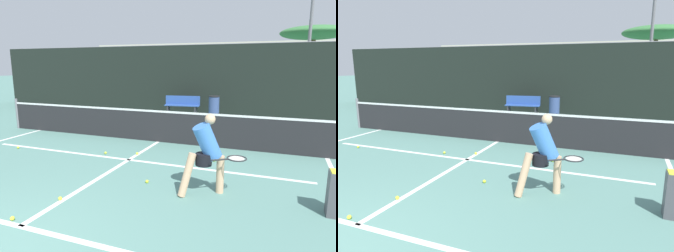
# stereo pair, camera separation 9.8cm
# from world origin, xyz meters

# --- Properties ---
(court_baseline_near) EXTENTS (11.00, 0.10, 0.01)m
(court_baseline_near) POSITION_xyz_m (0.00, 1.09, 0.00)
(court_baseline_near) COLOR white
(court_baseline_near) RESTS_ON ground
(court_service_line) EXTENTS (8.25, 0.10, 0.01)m
(court_service_line) POSITION_xyz_m (0.00, 4.34, 0.00)
(court_service_line) COLOR white
(court_service_line) RESTS_ON ground
(court_center_mark) EXTENTS (0.10, 5.11, 0.01)m
(court_center_mark) POSITION_xyz_m (0.00, 3.64, 0.00)
(court_center_mark) COLOR white
(court_center_mark) RESTS_ON ground
(net) EXTENTS (11.09, 0.09, 1.07)m
(net) POSITION_xyz_m (0.00, 6.20, 0.51)
(net) COLOR slate
(net) RESTS_ON ground
(fence_back) EXTENTS (24.00, 0.06, 3.18)m
(fence_back) POSITION_xyz_m (0.00, 12.02, 1.58)
(fence_back) COLOR black
(fence_back) RESTS_ON ground
(player_practicing) EXTENTS (1.21, 0.66, 1.45)m
(player_practicing) POSITION_xyz_m (2.21, 3.10, 0.78)
(player_practicing) COLOR #DBAD84
(player_practicing) RESTS_ON ground
(tennis_ball_scattered_0) EXTENTS (0.07, 0.07, 0.07)m
(tennis_ball_scattered_0) POSITION_xyz_m (-3.31, 4.13, 0.03)
(tennis_ball_scattered_0) COLOR #D1E033
(tennis_ball_scattered_0) RESTS_ON ground
(tennis_ball_scattered_1) EXTENTS (0.07, 0.07, 0.07)m
(tennis_ball_scattered_1) POSITION_xyz_m (-0.24, 1.18, 0.03)
(tennis_ball_scattered_1) COLOR #D1E033
(tennis_ball_scattered_1) RESTS_ON ground
(tennis_ball_scattered_2) EXTENTS (0.07, 0.07, 0.07)m
(tennis_ball_scattered_2) POSITION_xyz_m (-0.79, 4.55, 0.03)
(tennis_ball_scattered_2) COLOR #D1E033
(tennis_ball_scattered_2) RESTS_ON ground
(tennis_ball_scattered_3) EXTENTS (0.07, 0.07, 0.07)m
(tennis_ball_scattered_3) POSITION_xyz_m (1.02, 3.19, 0.03)
(tennis_ball_scattered_3) COLOR #D1E033
(tennis_ball_scattered_3) RESTS_ON ground
(tennis_ball_scattered_4) EXTENTS (0.07, 0.07, 0.07)m
(tennis_ball_scattered_4) POSITION_xyz_m (-0.04, 1.97, 0.03)
(tennis_ball_scattered_4) COLOR #D1E033
(tennis_ball_scattered_4) RESTS_ON ground
(tennis_ball_scattered_5) EXTENTS (0.07, 0.07, 0.07)m
(tennis_ball_scattered_5) POSITION_xyz_m (0.00, 4.79, 0.03)
(tennis_ball_scattered_5) COLOR #D1E033
(tennis_ball_scattered_5) RESTS_ON ground
(tennis_ball_scattered_6) EXTENTS (0.07, 0.07, 0.07)m
(tennis_ball_scattered_6) POSITION_xyz_m (1.96, 4.95, 0.03)
(tennis_ball_scattered_6) COLOR #D1E033
(tennis_ball_scattered_6) RESTS_ON ground
(courtside_bench) EXTENTS (1.62, 0.60, 0.86)m
(courtside_bench) POSITION_xyz_m (-0.87, 11.11, 0.47)
(courtside_bench) COLOR #2D519E
(courtside_bench) RESTS_ON ground
(trash_bin) EXTENTS (0.47, 0.47, 0.96)m
(trash_bin) POSITION_xyz_m (0.67, 10.78, 0.48)
(trash_bin) COLOR #384C7F
(trash_bin) RESTS_ON ground
(parked_car) EXTENTS (1.67, 4.18, 1.52)m
(parked_car) POSITION_xyz_m (0.69, 14.87, 0.64)
(parked_car) COLOR silver
(parked_car) RESTS_ON ground
(floodlight_mast) EXTENTS (1.10, 0.24, 7.85)m
(floodlight_mast) POSITION_xyz_m (4.45, 15.52, 5.05)
(floodlight_mast) COLOR slate
(floodlight_mast) RESTS_ON ground
(tree_west) EXTENTS (4.39, 4.39, 4.79)m
(tree_west) POSITION_xyz_m (5.06, 21.11, 4.30)
(tree_west) COLOR brown
(tree_west) RESTS_ON ground
(building_far) EXTENTS (36.00, 2.40, 4.55)m
(building_far) POSITION_xyz_m (0.00, 31.69, 2.27)
(building_far) COLOR beige
(building_far) RESTS_ON ground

